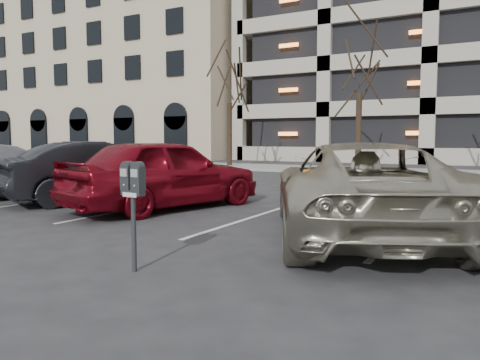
{
  "coord_description": "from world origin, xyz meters",
  "views": [
    {
      "loc": [
        2.76,
        -5.97,
        1.53
      ],
      "look_at": [
        -0.01,
        -0.96,
        1.03
      ],
      "focal_mm": 35.0,
      "sensor_mm": 36.0,
      "label": 1
    }
  ],
  "objects_px": {
    "tree_b": "(360,45)",
    "car_silver": "(2,171)",
    "parking_meter": "(133,189)",
    "tree_a": "(229,63)",
    "suv_silver": "(359,189)",
    "car_red": "(165,173)",
    "car_dark": "(100,171)"
  },
  "relations": [
    {
      "from": "car_red",
      "to": "car_dark",
      "type": "relative_size",
      "value": 1.03
    },
    {
      "from": "tree_a",
      "to": "car_dark",
      "type": "xyz_separation_m",
      "value": [
        4.17,
        -13.56,
        -4.87
      ]
    },
    {
      "from": "car_silver",
      "to": "car_red",
      "type": "bearing_deg",
      "value": -164.89
    },
    {
      "from": "car_red",
      "to": "tree_a",
      "type": "bearing_deg",
      "value": -50.59
    },
    {
      "from": "tree_a",
      "to": "car_silver",
      "type": "xyz_separation_m",
      "value": [
        1.38,
        -14.28,
        -4.9
      ]
    },
    {
      "from": "tree_a",
      "to": "tree_b",
      "type": "relative_size",
      "value": 0.96
    },
    {
      "from": "tree_a",
      "to": "car_dark",
      "type": "distance_m",
      "value": 15.0
    },
    {
      "from": "car_red",
      "to": "car_silver",
      "type": "distance_m",
      "value": 5.0
    },
    {
      "from": "tree_b",
      "to": "car_silver",
      "type": "distance_m",
      "value": 16.19
    },
    {
      "from": "suv_silver",
      "to": "tree_b",
      "type": "bearing_deg",
      "value": -99.77
    },
    {
      "from": "parking_meter",
      "to": "car_red",
      "type": "bearing_deg",
      "value": 128.96
    },
    {
      "from": "tree_a",
      "to": "suv_silver",
      "type": "bearing_deg",
      "value": -53.42
    },
    {
      "from": "tree_b",
      "to": "car_red",
      "type": "height_order",
      "value": "tree_b"
    },
    {
      "from": "car_red",
      "to": "car_silver",
      "type": "bearing_deg",
      "value": 20.24
    },
    {
      "from": "tree_a",
      "to": "car_red",
      "type": "xyz_separation_m",
      "value": [
        6.36,
        -13.8,
        -4.82
      ]
    },
    {
      "from": "car_red",
      "to": "car_silver",
      "type": "relative_size",
      "value": 0.95
    },
    {
      "from": "car_silver",
      "to": "tree_a",
      "type": "bearing_deg",
      "value": -74.95
    },
    {
      "from": "parking_meter",
      "to": "car_dark",
      "type": "relative_size",
      "value": 0.28
    },
    {
      "from": "suv_silver",
      "to": "parking_meter",
      "type": "bearing_deg",
      "value": 37.39
    },
    {
      "from": "tree_b",
      "to": "suv_silver",
      "type": "relative_size",
      "value": 1.38
    },
    {
      "from": "suv_silver",
      "to": "car_red",
      "type": "relative_size",
      "value": 1.28
    },
    {
      "from": "car_silver",
      "to": "suv_silver",
      "type": "bearing_deg",
      "value": -172.63
    },
    {
      "from": "car_red",
      "to": "car_silver",
      "type": "height_order",
      "value": "car_red"
    },
    {
      "from": "tree_a",
      "to": "car_red",
      "type": "bearing_deg",
      "value": -65.27
    },
    {
      "from": "tree_b",
      "to": "parking_meter",
      "type": "relative_size",
      "value": 6.49
    },
    {
      "from": "tree_a",
      "to": "car_red",
      "type": "distance_m",
      "value": 15.94
    },
    {
      "from": "tree_b",
      "to": "car_silver",
      "type": "bearing_deg",
      "value": -111.49
    },
    {
      "from": "car_dark",
      "to": "car_silver",
      "type": "bearing_deg",
      "value": 39.17
    },
    {
      "from": "tree_a",
      "to": "tree_b",
      "type": "bearing_deg",
      "value": 0.0
    },
    {
      "from": "tree_b",
      "to": "car_dark",
      "type": "distance_m",
      "value": 14.77
    },
    {
      "from": "tree_a",
      "to": "parking_meter",
      "type": "relative_size",
      "value": 6.21
    },
    {
      "from": "car_red",
      "to": "parking_meter",
      "type": "bearing_deg",
      "value": 138.55
    }
  ]
}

